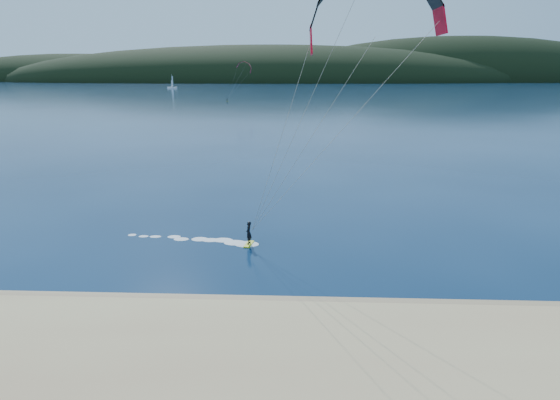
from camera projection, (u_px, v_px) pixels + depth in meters
The scene contains 6 objects.
ground at pixel (248, 352), 22.52m from camera, with size 1800.00×1800.00×0.00m, color #081F3C.
wet_sand at pixel (257, 306), 26.84m from camera, with size 220.00×2.50×0.10m.
headland at pixel (299, 81), 739.95m from camera, with size 1200.00×310.00×140.00m.
kitesurfer_near at pixel (368, 46), 27.35m from camera, with size 23.17×8.41×18.01m.
kitesurfer_far at pixel (244, 70), 213.70m from camera, with size 13.19×4.81×18.01m.
sailboat at pixel (172, 87), 408.32m from camera, with size 8.59×5.53×12.22m.
Camera 1 is at (2.38, -19.62, 13.24)m, focal length 29.39 mm.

